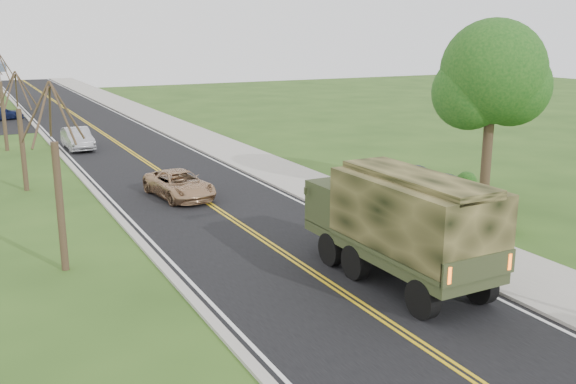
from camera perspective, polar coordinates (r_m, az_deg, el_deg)
ground at (r=16.19m, az=13.11°, el=-13.98°), size 160.00×160.00×0.00m
road at (r=52.15m, az=-16.47°, el=5.25°), size 8.00×120.00×0.01m
curb_right at (r=53.06m, az=-12.06°, el=5.72°), size 0.30×120.00×0.12m
sidewalk_right at (r=53.54m, az=-10.25°, el=5.87°), size 3.20×120.00×0.10m
curb_left at (r=51.55m, az=-21.01°, el=4.84°), size 0.30×120.00×0.10m
leafy_tree at (r=29.24m, az=17.72°, el=9.48°), size 4.83×4.50×8.10m
bare_tree_a at (r=21.44m, az=-19.72°, el=0.06°), size 1.93×2.26×6.08m
bare_tree_b at (r=33.21m, az=-22.59°, el=4.28°), size 1.83×2.14×5.73m
bare_tree_c at (r=45.04m, az=-24.02°, el=6.85°), size 2.04×2.39×6.42m
military_truck at (r=19.66m, az=9.98°, el=-2.37°), size 2.61×7.13×3.53m
suv_champagne at (r=30.12m, az=-9.64°, el=0.67°), size 2.57×4.70×1.25m
sedan_silver at (r=44.20m, az=-18.20°, el=4.53°), size 1.58×4.29×1.40m
pickup_navy at (r=31.28m, az=11.53°, el=1.13°), size 4.76×2.68×1.30m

